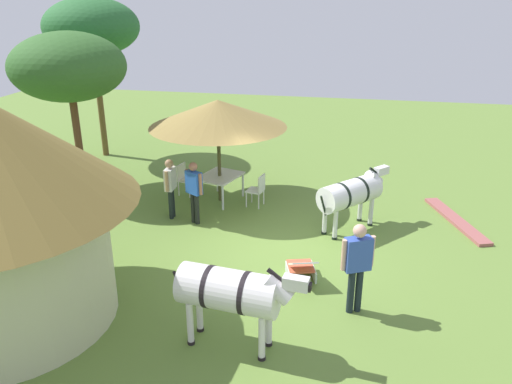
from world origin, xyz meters
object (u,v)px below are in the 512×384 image
at_px(patio_dining_table, 220,178).
at_px(acacia_tree_far_lawn, 68,67).
at_px(zebra_nearest_camera, 232,291).
at_px(zebra_by_umbrella, 351,193).
at_px(patio_chair_near_lawn, 184,177).
at_px(patio_chair_east_end, 258,188).
at_px(guest_behind_table, 194,187).
at_px(standing_watcher, 357,260).
at_px(acacia_tree_behind_hut, 92,27).
at_px(guest_beside_umbrella, 170,183).
at_px(striped_lounge_chair, 301,268).
at_px(shade_umbrella, 218,113).

relative_size(patio_dining_table, acacia_tree_far_lawn, 0.32).
bearing_deg(zebra_nearest_camera, zebra_by_umbrella, 166.81).
relative_size(patio_chair_near_lawn, acacia_tree_far_lawn, 0.20).
bearing_deg(patio_chair_east_end, guest_behind_table, 146.06).
xyz_separation_m(standing_watcher, acacia_tree_far_lawn, (4.81, 8.07, 2.49)).
xyz_separation_m(patio_dining_table, acacia_tree_behind_hut, (3.30, 5.16, 3.74)).
bearing_deg(zebra_nearest_camera, patio_dining_table, -156.17).
xyz_separation_m(guest_beside_umbrella, standing_watcher, (-3.29, -4.72, 0.11)).
bearing_deg(patio_dining_table, patio_chair_east_end, -100.63).
distance_m(guest_beside_umbrella, zebra_by_umbrella, 4.55).
bearing_deg(patio_chair_east_end, acacia_tree_far_lawn, 96.83).
height_order(striped_lounge_chair, zebra_nearest_camera, zebra_nearest_camera).
distance_m(zebra_nearest_camera, zebra_by_umbrella, 5.19).
xyz_separation_m(patio_chair_east_end, acacia_tree_far_lawn, (0.36, 5.40, 3.03)).
relative_size(patio_chair_east_end, striped_lounge_chair, 0.97).
height_order(striped_lounge_chair, acacia_tree_behind_hut, acacia_tree_behind_hut).
bearing_deg(guest_beside_umbrella, patio_dining_table, -35.30).
height_order(patio_chair_near_lawn, acacia_tree_far_lawn, acacia_tree_far_lawn).
xyz_separation_m(standing_watcher, striped_lounge_chair, (0.95, 1.08, -0.81)).
height_order(zebra_nearest_camera, acacia_tree_behind_hut, acacia_tree_behind_hut).
bearing_deg(guest_beside_umbrella, shade_umbrella, -35.30).
distance_m(guest_behind_table, zebra_nearest_camera, 4.92).
distance_m(patio_chair_east_end, guest_beside_umbrella, 2.40).
height_order(zebra_nearest_camera, zebra_by_umbrella, zebra_nearest_camera).
bearing_deg(striped_lounge_chair, patio_chair_east_end, 97.92).
relative_size(zebra_nearest_camera, zebra_by_umbrella, 1.23).
xyz_separation_m(guest_beside_umbrella, acacia_tree_behind_hut, (4.68, 4.24, 3.44)).
height_order(shade_umbrella, striped_lounge_chair, shade_umbrella).
xyz_separation_m(standing_watcher, acacia_tree_behind_hut, (7.97, 8.96, 3.33)).
xyz_separation_m(patio_chair_east_end, striped_lounge_chair, (-3.51, -1.60, -0.27)).
relative_size(guest_beside_umbrella, acacia_tree_behind_hut, 0.30).
height_order(patio_dining_table, zebra_nearest_camera, zebra_nearest_camera).
bearing_deg(acacia_tree_far_lawn, zebra_nearest_camera, -135.32).
bearing_deg(acacia_tree_far_lawn, patio_dining_table, -91.97).
xyz_separation_m(standing_watcher, zebra_by_umbrella, (3.50, 0.18, -0.10)).
xyz_separation_m(shade_umbrella, patio_chair_near_lawn, (0.25, 1.12, -1.97)).
bearing_deg(guest_beside_umbrella, acacia_tree_behind_hut, 40.52).
distance_m(guest_behind_table, acacia_tree_far_lawn, 5.10).
height_order(patio_chair_east_end, patio_chair_near_lawn, same).
relative_size(patio_dining_table, striped_lounge_chair, 1.56).
relative_size(guest_behind_table, zebra_by_umbrella, 0.86).
distance_m(shade_umbrella, patio_chair_near_lawn, 2.28).
height_order(guest_beside_umbrella, acacia_tree_behind_hut, acacia_tree_behind_hut).
xyz_separation_m(shade_umbrella, patio_dining_table, (0.00, 0.00, -1.83)).
height_order(shade_umbrella, acacia_tree_behind_hut, acacia_tree_behind_hut).
relative_size(striped_lounge_chair, acacia_tree_far_lawn, 0.21).
bearing_deg(guest_behind_table, patio_dining_table, 114.10).
bearing_deg(zebra_nearest_camera, acacia_tree_behind_hut, -136.34).
relative_size(patio_dining_table, acacia_tree_behind_hut, 0.27).
height_order(patio_chair_east_end, guest_behind_table, guest_behind_table).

